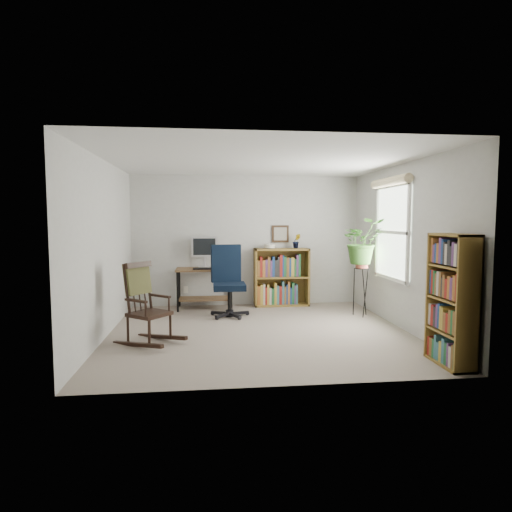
{
  "coord_description": "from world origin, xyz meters",
  "views": [
    {
      "loc": [
        -0.71,
        -5.92,
        1.59
      ],
      "look_at": [
        0.0,
        0.4,
        1.05
      ],
      "focal_mm": 30.0,
      "sensor_mm": 36.0,
      "label": 1
    }
  ],
  "objects": [
    {
      "name": "desk",
      "position": [
        -0.78,
        1.7,
        0.36
      ],
      "size": [
        1.01,
        0.55,
        0.72
      ],
      "primitive_type": null,
      "color": "brown",
      "rests_on": "floor"
    },
    {
      "name": "keyboard",
      "position": [
        -0.78,
        1.58,
        0.74
      ],
      "size": [
        0.4,
        0.15,
        0.02
      ],
      "primitive_type": "cube",
      "color": "black",
      "rests_on": "desk"
    },
    {
      "name": "potted_plant_small",
      "position": [
        0.91,
        1.83,
        1.12
      ],
      "size": [
        0.13,
        0.24,
        0.11
      ],
      "primitive_type": "imported",
      "color": "#356623",
      "rests_on": "low_bookshelf"
    },
    {
      "name": "wall_left",
      "position": [
        -2.1,
        0.0,
        1.2
      ],
      "size": [
        0.0,
        4.0,
        2.4
      ],
      "primitive_type": "cube",
      "color": "beige",
      "rests_on": "ground"
    },
    {
      "name": "floor",
      "position": [
        0.0,
        0.0,
        0.0
      ],
      "size": [
        4.2,
        4.0,
        0.0
      ],
      "primitive_type": "cube",
      "color": "gray",
      "rests_on": "ground"
    },
    {
      "name": "wall_back",
      "position": [
        0.0,
        2.0,
        1.2
      ],
      "size": [
        4.2,
        0.0,
        2.4
      ],
      "primitive_type": "cube",
      "color": "beige",
      "rests_on": "ground"
    },
    {
      "name": "window",
      "position": [
        2.06,
        0.3,
        1.4
      ],
      "size": [
        0.12,
        1.2,
        1.5
      ],
      "primitive_type": null,
      "color": "white",
      "rests_on": "wall_right"
    },
    {
      "name": "ceiling",
      "position": [
        0.0,
        0.0,
        2.4
      ],
      "size": [
        4.2,
        4.0,
        0.0
      ],
      "primitive_type": "cube",
      "color": "silver",
      "rests_on": "ground"
    },
    {
      "name": "framed_picture",
      "position": [
        0.63,
        1.97,
        1.33
      ],
      "size": [
        0.32,
        0.04,
        0.32
      ],
      "primitive_type": null,
      "color": "black",
      "rests_on": "wall_back"
    },
    {
      "name": "wall_right",
      "position": [
        2.1,
        0.0,
        1.2
      ],
      "size": [
        0.0,
        4.0,
        2.4
      ],
      "primitive_type": "cube",
      "color": "beige",
      "rests_on": "ground"
    },
    {
      "name": "office_chair",
      "position": [
        -0.37,
        1.02,
        0.6
      ],
      "size": [
        0.76,
        0.76,
        1.2
      ],
      "primitive_type": null,
      "rotation": [
        0.0,
        0.0,
        0.18
      ],
      "color": "black",
      "rests_on": "floor"
    },
    {
      "name": "tall_bookshelf",
      "position": [
        1.92,
        -1.6,
        0.72
      ],
      "size": [
        0.27,
        0.63,
        1.44
      ],
      "primitive_type": null,
      "color": "olive",
      "rests_on": "floor"
    },
    {
      "name": "spider_plant",
      "position": [
        1.8,
        0.83,
        1.6
      ],
      "size": [
        1.69,
        1.88,
        1.46
      ],
      "primitive_type": "imported",
      "color": "#356623",
      "rests_on": "plant_stand"
    },
    {
      "name": "rocking_chair",
      "position": [
        -1.47,
        -0.4,
        0.53
      ],
      "size": [
        1.06,
        1.01,
        1.07
      ],
      "primitive_type": null,
      "rotation": [
        0.0,
        0.0,
        0.89
      ],
      "color": "black",
      "rests_on": "floor"
    },
    {
      "name": "plant_stand",
      "position": [
        1.8,
        0.83,
        0.47
      ],
      "size": [
        0.32,
        0.32,
        0.93
      ],
      "primitive_type": null,
      "rotation": [
        0.0,
        0.0,
        0.27
      ],
      "color": "black",
      "rests_on": "floor"
    },
    {
      "name": "low_bookshelf",
      "position": [
        0.63,
        1.82,
        0.53
      ],
      "size": [
        1.01,
        0.34,
        1.06
      ],
      "primitive_type": null,
      "color": "olive",
      "rests_on": "floor"
    },
    {
      "name": "monitor",
      "position": [
        -0.78,
        1.84,
        1.0
      ],
      "size": [
        0.46,
        0.16,
        0.56
      ],
      "primitive_type": null,
      "color": "#BBBABF",
      "rests_on": "desk"
    },
    {
      "name": "wall_front",
      "position": [
        0.0,
        -2.0,
        1.2
      ],
      "size": [
        4.2,
        0.0,
        2.4
      ],
      "primitive_type": "cube",
      "color": "beige",
      "rests_on": "ground"
    }
  ]
}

